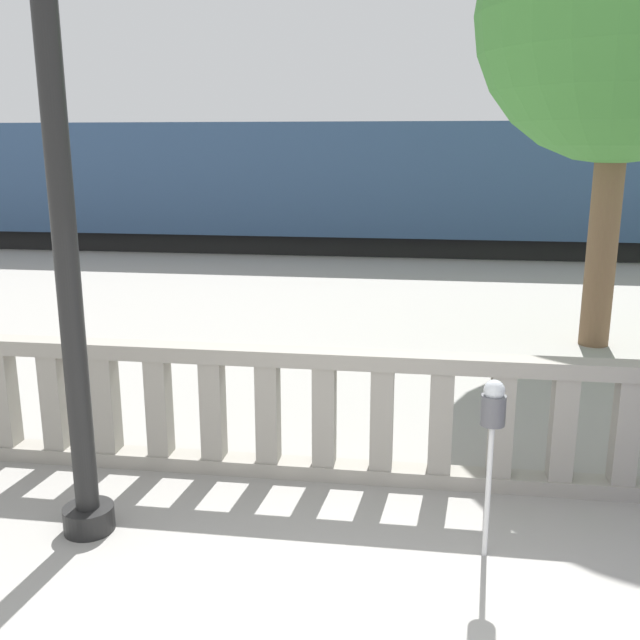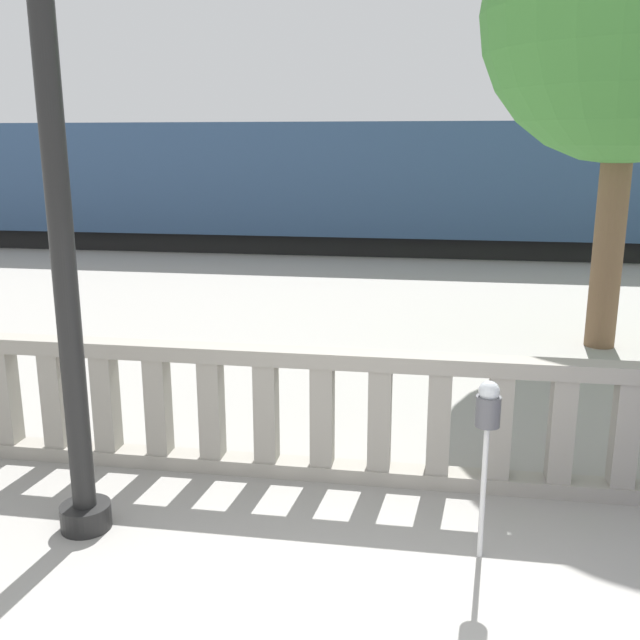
# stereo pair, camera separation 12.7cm
# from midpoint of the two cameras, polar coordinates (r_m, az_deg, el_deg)

# --- Properties ---
(balustrade) EXTENTS (14.05, 0.24, 1.21)m
(balustrade) POSITION_cam_midpoint_polar(r_m,az_deg,el_deg) (6.43, 5.37, -7.86)
(balustrade) COLOR gray
(balustrade) RESTS_ON ground
(lamppost) EXTENTS (0.40, 0.40, 6.12)m
(lamppost) POSITION_cam_midpoint_polar(r_m,az_deg,el_deg) (5.45, -20.10, 15.16)
(lamppost) COLOR black
(lamppost) RESTS_ON ground
(parking_meter) EXTENTS (0.18, 0.18, 1.38)m
(parking_meter) POSITION_cam_midpoint_polar(r_m,az_deg,el_deg) (5.24, 13.95, -7.55)
(parking_meter) COLOR silver
(parking_meter) RESTS_ON ground
(train_near) EXTENTS (24.96, 2.86, 4.13)m
(train_near) POSITION_cam_midpoint_polar(r_m,az_deg,el_deg) (20.58, -1.63, 10.80)
(train_near) COLOR black
(train_near) RESTS_ON ground
(tree_left) EXTENTS (4.06, 4.06, 6.75)m
(tree_left) POSITION_cam_midpoint_polar(r_m,az_deg,el_deg) (11.39, 23.95, 21.44)
(tree_left) COLOR brown
(tree_left) RESTS_ON ground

